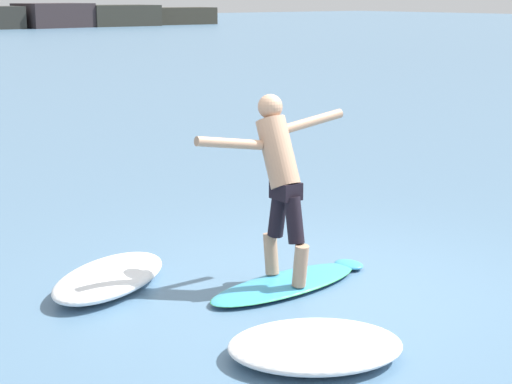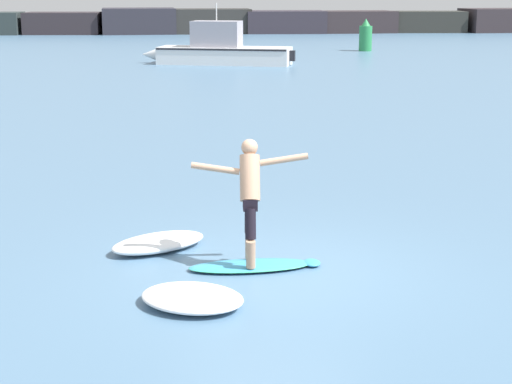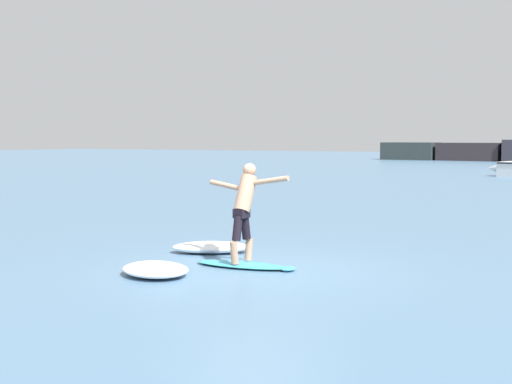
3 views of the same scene
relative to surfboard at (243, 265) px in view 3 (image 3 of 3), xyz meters
name	(u,v)px [view 3 (image 3 of 3)]	position (x,y,z in m)	size (l,w,h in m)	color
ground_plane	(255,270)	(0.31, -0.13, -0.04)	(200.00, 200.00, 0.00)	slate
surfboard	(243,265)	(0.00, 0.00, 0.00)	(1.90, 0.71, 0.22)	#3A9CC7
surfer	(245,204)	(-0.03, 0.10, 1.06)	(1.64, 0.70, 1.73)	tan
wave_foam_at_tail	(211,247)	(-1.34, 1.01, 0.07)	(1.70, 1.44, 0.22)	white
wave_foam_at_nose	(155,269)	(-0.87, -1.36, 0.06)	(1.67, 1.57, 0.20)	white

